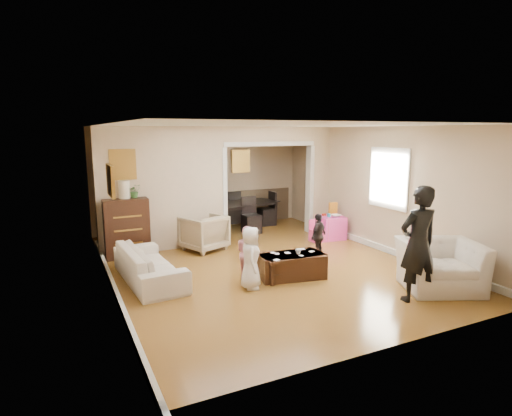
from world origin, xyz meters
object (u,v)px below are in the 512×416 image
table_lamp (124,189)px  cyan_cup (329,215)px  child_kneel_a (251,258)px  coffee_cup (298,252)px  child_toddler (318,236)px  dresser (126,228)px  sofa (149,264)px  dining_table (241,215)px  armchair_front (440,265)px  child_kneel_b (248,252)px  adult_person (418,244)px  armchair_back (204,233)px  coffee_table (292,266)px  play_table (331,227)px

table_lamp → cyan_cup: 4.57m
table_lamp → child_kneel_a: table_lamp is taller
coffee_cup → child_toddler: size_ratio=0.10×
dresser → sofa: bearing=-86.2°
table_lamp → dining_table: table_lamp is taller
coffee_cup → armchair_front: bearing=-38.8°
table_lamp → cyan_cup: (4.45, -0.66, -0.79)m
armchair_front → child_kneel_a: 3.03m
child_kneel_b → child_toddler: 1.81m
sofa → cyan_cup: cyan_cup is taller
coffee_cup → adult_person: adult_person is taller
dresser → child_toddler: 3.85m
armchair_back → armchair_front: (2.69, -3.78, 0.01)m
child_toddler → dining_table: bearing=-113.2°
coffee_table → dresser: bearing=133.0°
sofa → adult_person: 4.30m
cyan_cup → child_kneel_b: child_kneel_b is taller
armchair_back → armchair_front: bearing=103.8°
cyan_cup → adult_person: (-0.93, -3.53, 0.29)m
cyan_cup → dining_table: dining_table is taller
armchair_back → child_kneel_b: size_ratio=0.90×
coffee_table → child_kneel_b: size_ratio=1.21×
coffee_cup → play_table: size_ratio=0.17×
dresser → table_lamp: 0.77m
table_lamp → coffee_cup: bearing=-46.4°
dining_table → child_kneel_a: size_ratio=1.89×
play_table → cyan_cup: (-0.10, -0.05, 0.31)m
table_lamp → dresser: bearing=0.0°
coffee_table → play_table: (2.19, 1.92, 0.06)m
sofa → armchair_back: bearing=-49.5°
play_table → child_toddler: bearing=-134.3°
armchair_back → coffee_table: 2.45m
sofa → child_kneel_a: 1.76m
coffee_cup → dresser: bearing=133.6°
table_lamp → child_toddler: (3.41, -1.78, -0.91)m
cyan_cup → dining_table: bearing=124.0°
table_lamp → coffee_table: bearing=-47.0°
cyan_cup → child_kneel_a: 3.57m
dresser → armchair_front: bearing=-43.4°
play_table → adult_person: adult_person is taller
coffee_cup → armchair_back: bearing=111.2°
adult_person → child_kneel_b: bearing=-42.3°
armchair_front → dining_table: (-1.13, 5.35, -0.05)m
adult_person → child_kneel_b: size_ratio=1.90×
armchair_back → dresser: (-1.55, 0.23, 0.22)m
dining_table → coffee_cup: bearing=-113.8°
dining_table → child_kneel_a: (-1.59, -4.03, 0.17)m
armchair_front → cyan_cup: 3.36m
child_toddler → sofa: bearing=-31.4°
coffee_table → adult_person: 2.13m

